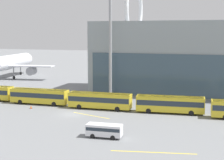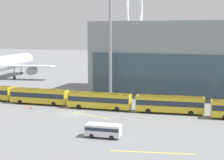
% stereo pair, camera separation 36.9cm
% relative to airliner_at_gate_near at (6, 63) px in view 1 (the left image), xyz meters
% --- Properties ---
extents(ground_plane, '(440.00, 440.00, 0.00)m').
position_rel_airliner_at_gate_near_xyz_m(ground_plane, '(42.59, -39.75, -5.44)').
color(ground_plane, slate).
extents(airliner_at_gate_near, '(34.19, 36.62, 16.16)m').
position_rel_airliner_at_gate_near_xyz_m(airliner_at_gate_near, '(0.00, 0.00, 0.00)').
color(airliner_at_gate_near, silver).
rests_on(airliner_at_gate_near, ground_plane).
extents(airliner_at_gate_far, '(30.47, 34.34, 15.02)m').
position_rel_airliner_at_gate_near_xyz_m(airliner_at_gate_far, '(52.29, 8.62, 0.16)').
color(airliner_at_gate_far, silver).
rests_on(airliner_at_gate_far, ground_plane).
extents(shuttle_bus_1, '(13.16, 3.15, 3.31)m').
position_rel_airliner_at_gate_near_xyz_m(shuttle_bus_1, '(31.88, -33.23, -3.50)').
color(shuttle_bus_1, gold).
rests_on(shuttle_bus_1, ground_plane).
extents(shuttle_bus_2, '(13.18, 3.25, 3.31)m').
position_rel_airliner_at_gate_near_xyz_m(shuttle_bus_2, '(46.15, -33.71, -3.50)').
color(shuttle_bus_2, gold).
rests_on(shuttle_bus_2, ground_plane).
extents(shuttle_bus_3, '(13.27, 3.88, 3.31)m').
position_rel_airliner_at_gate_near_xyz_m(shuttle_bus_3, '(60.42, -32.87, -3.50)').
color(shuttle_bus_3, gold).
rests_on(shuttle_bus_3, ground_plane).
extents(service_van_foreground, '(5.46, 2.33, 2.01)m').
position_rel_airliner_at_gate_near_xyz_m(service_van_foreground, '(53.37, -51.57, -4.24)').
color(service_van_foreground, silver).
rests_on(service_van_foreground, ground_plane).
extents(floodlight_mast, '(2.91, 2.91, 26.35)m').
position_rel_airliner_at_gate_near_xyz_m(floodlight_mast, '(44.25, -21.02, 11.68)').
color(floodlight_mast, gray).
rests_on(floodlight_mast, ground_plane).
extents(lane_stripe_0, '(8.58, 3.02, 0.01)m').
position_rel_airliner_at_gate_near_xyz_m(lane_stripe_0, '(46.37, -39.39, -5.43)').
color(lane_stripe_0, yellow).
rests_on(lane_stripe_0, ground_plane).
extents(lane_stripe_3, '(11.15, 2.40, 0.01)m').
position_rel_airliner_at_gate_near_xyz_m(lane_stripe_3, '(61.68, -55.72, -5.43)').
color(lane_stripe_3, yellow).
rests_on(lane_stripe_3, ground_plane).
extents(traffic_cone_0, '(0.55, 0.55, 0.62)m').
position_rel_airliner_at_gate_near_xyz_m(traffic_cone_0, '(32.36, -37.60, -5.14)').
color(traffic_cone_0, black).
rests_on(traffic_cone_0, ground_plane).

